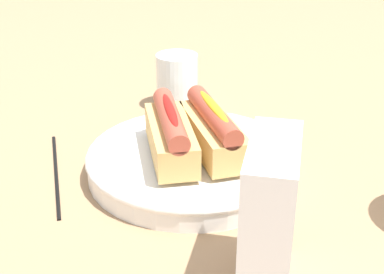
{
  "coord_description": "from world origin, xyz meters",
  "views": [
    {
      "loc": [
        0.62,
        0.05,
        0.36
      ],
      "look_at": [
        0.0,
        -0.01,
        0.05
      ],
      "focal_mm": 51.1,
      "sensor_mm": 36.0,
      "label": 1
    }
  ],
  "objects": [
    {
      "name": "hotdog_back",
      "position": [
        -0.01,
        0.02,
        0.06
      ],
      "size": [
        0.16,
        0.1,
        0.06
      ],
      "color": "tan",
      "rests_on": "serving_bowl"
    },
    {
      "name": "ground_plane",
      "position": [
        0.0,
        0.0,
        0.0
      ],
      "size": [
        2.4,
        2.4,
        0.0
      ],
      "primitive_type": "plane",
      "color": "#9E7A56"
    },
    {
      "name": "water_glass",
      "position": [
        -0.22,
        -0.06,
        0.04
      ],
      "size": [
        0.07,
        0.07,
        0.09
      ],
      "color": "white",
      "rests_on": "ground_plane"
    },
    {
      "name": "hotdog_front",
      "position": [
        0.01,
        -0.04,
        0.06
      ],
      "size": [
        0.16,
        0.09,
        0.06
      ],
      "color": "tan",
      "rests_on": "serving_bowl"
    },
    {
      "name": "chopstick_near",
      "position": [
        0.02,
        -0.19,
        0.0
      ],
      "size": [
        0.21,
        0.08,
        0.01
      ],
      "primitive_type": "cylinder",
      "rotation": [
        0.0,
        1.57,
        0.35
      ],
      "color": "black",
      "rests_on": "ground_plane"
    },
    {
      "name": "napkin_box",
      "position": [
        0.21,
        0.08,
        0.07
      ],
      "size": [
        0.11,
        0.06,
        0.15
      ],
      "primitive_type": "cube",
      "rotation": [
        0.0,
        0.0,
        -0.11
      ],
      "color": "white",
      "rests_on": "ground_plane"
    },
    {
      "name": "serving_bowl",
      "position": [
        0.0,
        -0.01,
        0.02
      ],
      "size": [
        0.27,
        0.27,
        0.03
      ],
      "color": "white",
      "rests_on": "ground_plane"
    }
  ]
}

